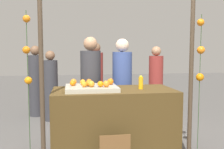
{
  "coord_description": "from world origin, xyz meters",
  "views": [
    {
      "loc": [
        -0.6,
        -3.6,
        1.47
      ],
      "look_at": [
        0.0,
        0.15,
        1.12
      ],
      "focal_mm": 40.99,
      "sensor_mm": 36.0,
      "label": 1
    }
  ],
  "objects_px": {
    "orange_0": "(91,84)",
    "vendor_left": "(91,91)",
    "orange_1": "(84,84)",
    "stall_counter": "(114,120)",
    "vendor_right": "(122,90)",
    "juice_bottle": "(141,83)"
  },
  "relations": [
    {
      "from": "vendor_right",
      "to": "juice_bottle",
      "type": "bearing_deg",
      "value": -80.7
    },
    {
      "from": "juice_bottle",
      "to": "vendor_left",
      "type": "xyz_separation_m",
      "value": [
        -0.67,
        0.72,
        -0.22
      ]
    },
    {
      "from": "juice_bottle",
      "to": "vendor_right",
      "type": "relative_size",
      "value": 0.12
    },
    {
      "from": "orange_1",
      "to": "vendor_left",
      "type": "distance_m",
      "value": 0.86
    },
    {
      "from": "stall_counter",
      "to": "vendor_left",
      "type": "xyz_separation_m",
      "value": [
        -0.28,
        0.68,
        0.33
      ]
    },
    {
      "from": "orange_0",
      "to": "vendor_left",
      "type": "bearing_deg",
      "value": 86.39
    },
    {
      "from": "orange_1",
      "to": "vendor_left",
      "type": "xyz_separation_m",
      "value": [
        0.15,
        0.81,
        -0.22
      ]
    },
    {
      "from": "vendor_left",
      "to": "vendor_right",
      "type": "bearing_deg",
      "value": 4.28
    },
    {
      "from": "stall_counter",
      "to": "orange_0",
      "type": "xyz_separation_m",
      "value": [
        -0.33,
        -0.15,
        0.56
      ]
    },
    {
      "from": "stall_counter",
      "to": "orange_1",
      "type": "relative_size",
      "value": 23.32
    },
    {
      "from": "orange_1",
      "to": "juice_bottle",
      "type": "distance_m",
      "value": 0.83
    },
    {
      "from": "orange_1",
      "to": "vendor_right",
      "type": "height_order",
      "value": "vendor_right"
    },
    {
      "from": "orange_0",
      "to": "vendor_right",
      "type": "distance_m",
      "value": 1.08
    },
    {
      "from": "stall_counter",
      "to": "orange_0",
      "type": "distance_m",
      "value": 0.67
    },
    {
      "from": "orange_1",
      "to": "vendor_right",
      "type": "relative_size",
      "value": 0.04
    },
    {
      "from": "orange_0",
      "to": "orange_1",
      "type": "bearing_deg",
      "value": 175.01
    },
    {
      "from": "orange_0",
      "to": "stall_counter",
      "type": "bearing_deg",
      "value": 23.8
    },
    {
      "from": "orange_1",
      "to": "vendor_left",
      "type": "bearing_deg",
      "value": 79.5
    },
    {
      "from": "orange_0",
      "to": "vendor_left",
      "type": "xyz_separation_m",
      "value": [
        0.05,
        0.82,
        -0.23
      ]
    },
    {
      "from": "stall_counter",
      "to": "vendor_right",
      "type": "bearing_deg",
      "value": 69.4
    },
    {
      "from": "juice_bottle",
      "to": "stall_counter",
      "type": "bearing_deg",
      "value": 174.28
    },
    {
      "from": "vendor_left",
      "to": "vendor_right",
      "type": "height_order",
      "value": "vendor_left"
    }
  ]
}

